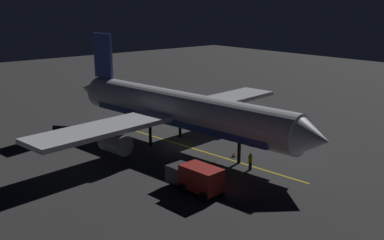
{
  "coord_description": "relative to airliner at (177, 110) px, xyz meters",
  "views": [
    {
      "loc": [
        31.56,
        38.86,
        16.23
      ],
      "look_at": [
        0.0,
        2.0,
        3.5
      ],
      "focal_mm": 42.2,
      "sensor_mm": 36.0,
      "label": 1
    }
  ],
  "objects": [
    {
      "name": "traffic_cone_near_right",
      "position": [
        4.96,
        6.06,
        -3.94
      ],
      "size": [
        0.5,
        0.5,
        0.55
      ],
      "color": "#EA590F",
      "rests_on": "ground_plane"
    },
    {
      "name": "apron_guide_stripe",
      "position": [
        -0.72,
        4.61,
        -4.19
      ],
      "size": [
        2.6,
        25.08,
        0.01
      ],
      "primitive_type": "cube",
      "rotation": [
        0.0,
        0.0,
        0.09
      ],
      "color": "gold",
      "rests_on": "ground_plane"
    },
    {
      "name": "ground_plane",
      "position": [
        -0.07,
        0.61,
        -4.29
      ],
      "size": [
        180.0,
        180.0,
        0.2
      ],
      "primitive_type": "cube",
      "color": "#313132"
    },
    {
      "name": "catering_truck",
      "position": [
        -11.53,
        5.54,
        -2.96
      ],
      "size": [
        5.83,
        3.48,
        2.41
      ],
      "color": "maroon",
      "rests_on": "ground_plane"
    },
    {
      "name": "baggage_truck",
      "position": [
        7.22,
        11.73,
        -2.94
      ],
      "size": [
        2.55,
        5.59,
        2.48
      ],
      "color": "maroon",
      "rests_on": "ground_plane"
    },
    {
      "name": "ground_crew_worker",
      "position": [
        -0.39,
        11.15,
        -3.3
      ],
      "size": [
        0.4,
        0.4,
        1.74
      ],
      "color": "black",
      "rests_on": "ground_plane"
    },
    {
      "name": "traffic_cone_near_left",
      "position": [
        -1.98,
        7.34,
        -3.94
      ],
      "size": [
        0.5,
        0.5,
        0.55
      ],
      "color": "#EA590F",
      "rests_on": "ground_plane"
    },
    {
      "name": "airliner",
      "position": [
        0.0,
        0.0,
        0.0
      ],
      "size": [
        35.85,
        38.1,
        12.28
      ],
      "color": "white",
      "rests_on": "ground_plane"
    },
    {
      "name": "traffic_cone_under_wing",
      "position": [
        1.61,
        8.05,
        -3.94
      ],
      "size": [
        0.5,
        0.5,
        0.55
      ],
      "color": "#EA590F",
      "rests_on": "ground_plane"
    }
  ]
}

